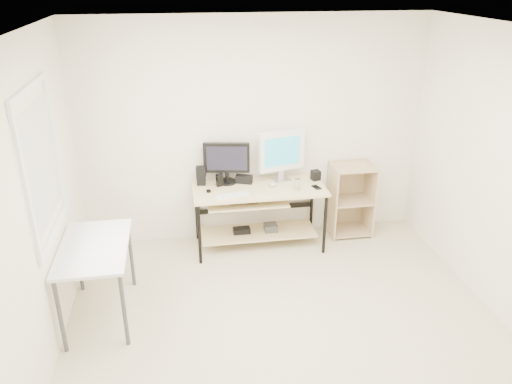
{
  "coord_description": "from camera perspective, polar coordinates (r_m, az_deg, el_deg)",
  "views": [
    {
      "loc": [
        -0.87,
        -3.45,
        3.0
      ],
      "look_at": [
        -0.09,
        1.3,
        0.86
      ],
      "focal_mm": 35.0,
      "sensor_mm": 36.0,
      "label": 1
    }
  ],
  "objects": [
    {
      "name": "room",
      "position": [
        3.95,
        2.33,
        -1.26
      ],
      "size": [
        4.01,
        4.01,
        2.62
      ],
      "color": "beige",
      "rests_on": "ground"
    },
    {
      "name": "desk",
      "position": [
        5.74,
        0.09,
        -1.42
      ],
      "size": [
        1.5,
        0.65,
        0.75
      ],
      "color": "beige",
      "rests_on": "ground"
    },
    {
      "name": "side_table",
      "position": [
        4.74,
        -17.95,
        -6.72
      ],
      "size": [
        0.6,
        1.0,
        0.75
      ],
      "color": "silver",
      "rests_on": "ground"
    },
    {
      "name": "shelf_unit",
      "position": [
        6.19,
        10.64,
        -0.74
      ],
      "size": [
        0.5,
        0.4,
        0.9
      ],
      "color": "tan",
      "rests_on": "ground"
    },
    {
      "name": "black_monitor",
      "position": [
        5.69,
        -3.38,
        3.64
      ],
      "size": [
        0.53,
        0.22,
        0.48
      ],
      "rotation": [
        0.0,
        0.0,
        -0.17
      ],
      "color": "black",
      "rests_on": "desk"
    },
    {
      "name": "white_imac",
      "position": [
        5.74,
        2.98,
        4.56
      ],
      "size": [
        0.56,
        0.19,
        0.6
      ],
      "rotation": [
        0.0,
        0.0,
        0.25
      ],
      "color": "silver",
      "rests_on": "desk"
    },
    {
      "name": "keyboard",
      "position": [
        5.45,
        -2.7,
        -0.35
      ],
      "size": [
        0.39,
        0.19,
        0.01
      ],
      "primitive_type": "cube",
      "rotation": [
        0.0,
        0.0,
        0.23
      ],
      "color": "silver",
      "rests_on": "desk"
    },
    {
      "name": "mouse",
      "position": [
        5.69,
        1.93,
        0.93
      ],
      "size": [
        0.1,
        0.14,
        0.04
      ],
      "primitive_type": "ellipsoid",
      "rotation": [
        0.0,
        0.0,
        -0.14
      ],
      "color": "#BABABF",
      "rests_on": "desk"
    },
    {
      "name": "center_speaker",
      "position": [
        5.75,
        -1.38,
        1.48
      ],
      "size": [
        0.21,
        0.15,
        0.1
      ],
      "primitive_type": "cube",
      "rotation": [
        0.0,
        0.0,
        -0.36
      ],
      "color": "black",
      "rests_on": "desk"
    },
    {
      "name": "speaker_left",
      "position": [
        5.72,
        -6.29,
        1.91
      ],
      "size": [
        0.12,
        0.12,
        0.21
      ],
      "rotation": [
        0.0,
        0.0,
        -0.13
      ],
      "color": "black",
      "rests_on": "desk"
    },
    {
      "name": "speaker_right",
      "position": [
        5.88,
        6.83,
        1.92
      ],
      "size": [
        0.11,
        0.11,
        0.11
      ],
      "primitive_type": "cube",
      "rotation": [
        0.0,
        0.0,
        0.22
      ],
      "color": "black",
      "rests_on": "desk"
    },
    {
      "name": "audio_controller",
      "position": [
        5.67,
        -4.19,
        1.36
      ],
      "size": [
        0.09,
        0.07,
        0.15
      ],
      "primitive_type": "cube",
      "rotation": [
        0.0,
        0.0,
        0.41
      ],
      "color": "black",
      "rests_on": "desk"
    },
    {
      "name": "volume_puck",
      "position": [
        5.55,
        -5.44,
        0.1
      ],
      "size": [
        0.07,
        0.07,
        0.02
      ],
      "primitive_type": "cylinder",
      "rotation": [
        0.0,
        0.0,
        -0.27
      ],
      "color": "black",
      "rests_on": "desk"
    },
    {
      "name": "smartphone",
      "position": [
        5.68,
        6.93,
        0.54
      ],
      "size": [
        0.1,
        0.14,
        0.01
      ],
      "primitive_type": "cube",
      "rotation": [
        0.0,
        0.0,
        0.3
      ],
      "color": "black",
      "rests_on": "desk"
    },
    {
      "name": "coaster",
      "position": [
        5.62,
        4.73,
        0.33
      ],
      "size": [
        0.09,
        0.09,
        0.01
      ],
      "primitive_type": "cylinder",
      "rotation": [
        0.0,
        0.0,
        -0.24
      ],
      "color": "#AC734D",
      "rests_on": "desk"
    },
    {
      "name": "drinking_glass",
      "position": [
        5.59,
        4.76,
        0.92
      ],
      "size": [
        0.07,
        0.07,
        0.12
      ],
      "primitive_type": "cylinder",
      "rotation": [
        0.0,
        0.0,
        -0.24
      ],
      "color": "white",
      "rests_on": "coaster"
    }
  ]
}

